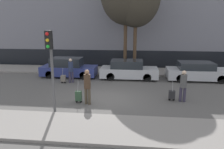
{
  "coord_description": "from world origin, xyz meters",
  "views": [
    {
      "loc": [
        1.64,
        -11.58,
        4.12
      ],
      "look_at": [
        0.18,
        1.8,
        0.95
      ],
      "focal_mm": 35.0,
      "sensor_mm": 36.0,
      "label": 1
    }
  ],
  "objects_px": {
    "parked_car_2": "(197,72)",
    "traffic_light": "(50,56)",
    "pedestrian_left": "(71,69)",
    "pedestrian_right": "(183,84)",
    "pedestrian_center": "(87,85)",
    "trolley_right": "(172,95)",
    "parked_car_0": "(68,68)",
    "parked_car_1": "(128,70)",
    "trolley_left": "(63,78)",
    "trolley_center": "(79,96)"
  },
  "relations": [
    {
      "from": "trolley_center",
      "to": "trolley_right",
      "type": "height_order",
      "value": "trolley_center"
    },
    {
      "from": "parked_car_2",
      "to": "traffic_light",
      "type": "bearing_deg",
      "value": -139.57
    },
    {
      "from": "parked_car_1",
      "to": "pedestrian_center",
      "type": "bearing_deg",
      "value": -108.71
    },
    {
      "from": "parked_car_2",
      "to": "pedestrian_center",
      "type": "distance_m",
      "value": 9.03
    },
    {
      "from": "trolley_center",
      "to": "traffic_light",
      "type": "height_order",
      "value": "traffic_light"
    },
    {
      "from": "parked_car_2",
      "to": "parked_car_0",
      "type": "bearing_deg",
      "value": 179.74
    },
    {
      "from": "pedestrian_center",
      "to": "pedestrian_right",
      "type": "relative_size",
      "value": 1.07
    },
    {
      "from": "pedestrian_center",
      "to": "traffic_light",
      "type": "xyz_separation_m",
      "value": [
        -1.32,
        -1.33,
        1.67
      ]
    },
    {
      "from": "parked_car_0",
      "to": "trolley_right",
      "type": "bearing_deg",
      "value": -33.31
    },
    {
      "from": "parked_car_0",
      "to": "trolley_right",
      "type": "xyz_separation_m",
      "value": [
        7.24,
        -4.76,
        -0.35
      ]
    },
    {
      "from": "parked_car_2",
      "to": "pedestrian_center",
      "type": "height_order",
      "value": "pedestrian_center"
    },
    {
      "from": "trolley_left",
      "to": "traffic_light",
      "type": "height_order",
      "value": "traffic_light"
    },
    {
      "from": "parked_car_1",
      "to": "parked_car_2",
      "type": "bearing_deg",
      "value": 1.01
    },
    {
      "from": "pedestrian_right",
      "to": "parked_car_2",
      "type": "bearing_deg",
      "value": 76.98
    },
    {
      "from": "pedestrian_left",
      "to": "parked_car_1",
      "type": "bearing_deg",
      "value": -1.02
    },
    {
      "from": "pedestrian_left",
      "to": "parked_car_0",
      "type": "bearing_deg",
      "value": 90.0
    },
    {
      "from": "pedestrian_right",
      "to": "parked_car_0",
      "type": "bearing_deg",
      "value": 157.56
    },
    {
      "from": "traffic_light",
      "to": "parked_car_2",
      "type": "bearing_deg",
      "value": 40.43
    },
    {
      "from": "trolley_left",
      "to": "traffic_light",
      "type": "bearing_deg",
      "value": -76.21
    },
    {
      "from": "trolley_center",
      "to": "pedestrian_left",
      "type": "bearing_deg",
      "value": 111.81
    },
    {
      "from": "trolley_left",
      "to": "trolley_right",
      "type": "height_order",
      "value": "trolley_left"
    },
    {
      "from": "trolley_left",
      "to": "trolley_right",
      "type": "bearing_deg",
      "value": -21.89
    },
    {
      "from": "pedestrian_center",
      "to": "trolley_left",
      "type": "bearing_deg",
      "value": 141.22
    },
    {
      "from": "parked_car_0",
      "to": "trolley_left",
      "type": "xyz_separation_m",
      "value": [
        0.21,
        -1.93,
        -0.35
      ]
    },
    {
      "from": "parked_car_0",
      "to": "trolley_right",
      "type": "height_order",
      "value": "parked_car_0"
    },
    {
      "from": "parked_car_1",
      "to": "pedestrian_left",
      "type": "relative_size",
      "value": 2.48
    },
    {
      "from": "parked_car_1",
      "to": "trolley_left",
      "type": "bearing_deg",
      "value": -158.24
    },
    {
      "from": "parked_car_0",
      "to": "trolley_left",
      "type": "relative_size",
      "value": 3.89
    },
    {
      "from": "trolley_center",
      "to": "trolley_right",
      "type": "distance_m",
      "value": 5.04
    },
    {
      "from": "parked_car_1",
      "to": "parked_car_0",
      "type": "bearing_deg",
      "value": 178.36
    },
    {
      "from": "parked_car_2",
      "to": "trolley_right",
      "type": "xyz_separation_m",
      "value": [
        -2.53,
        -4.71,
        -0.3
      ]
    },
    {
      "from": "pedestrian_left",
      "to": "trolley_left",
      "type": "bearing_deg",
      "value": -179.94
    },
    {
      "from": "parked_car_2",
      "to": "pedestrian_right",
      "type": "height_order",
      "value": "pedestrian_right"
    },
    {
      "from": "pedestrian_left",
      "to": "trolley_right",
      "type": "relative_size",
      "value": 1.57
    },
    {
      "from": "pedestrian_right",
      "to": "trolley_right",
      "type": "bearing_deg",
      "value": -179.93
    },
    {
      "from": "pedestrian_left",
      "to": "pedestrian_right",
      "type": "xyz_separation_m",
      "value": [
        7.06,
        -3.13,
        -0.01
      ]
    },
    {
      "from": "trolley_left",
      "to": "trolley_center",
      "type": "height_order",
      "value": "trolley_center"
    },
    {
      "from": "parked_car_2",
      "to": "pedestrian_left",
      "type": "xyz_separation_m",
      "value": [
        -9.05,
        -1.68,
        0.34
      ]
    },
    {
      "from": "pedestrian_right",
      "to": "traffic_light",
      "type": "height_order",
      "value": "traffic_light"
    },
    {
      "from": "pedestrian_center",
      "to": "trolley_right",
      "type": "xyz_separation_m",
      "value": [
        4.44,
        1.02,
        -0.71
      ]
    },
    {
      "from": "parked_car_0",
      "to": "parked_car_1",
      "type": "relative_size",
      "value": 1.0
    },
    {
      "from": "pedestrian_center",
      "to": "trolley_right",
      "type": "relative_size",
      "value": 1.67
    },
    {
      "from": "parked_car_0",
      "to": "trolley_center",
      "type": "relative_size",
      "value": 3.65
    },
    {
      "from": "parked_car_2",
      "to": "traffic_light",
      "type": "xyz_separation_m",
      "value": [
        -8.29,
        -7.06,
        2.08
      ]
    },
    {
      "from": "parked_car_2",
      "to": "traffic_light",
      "type": "height_order",
      "value": "traffic_light"
    },
    {
      "from": "trolley_left",
      "to": "trolley_center",
      "type": "bearing_deg",
      "value": -60.71
    },
    {
      "from": "pedestrian_right",
      "to": "trolley_right",
      "type": "xyz_separation_m",
      "value": [
        -0.54,
        0.09,
        -0.64
      ]
    },
    {
      "from": "trolley_left",
      "to": "traffic_light",
      "type": "xyz_separation_m",
      "value": [
        1.27,
        -5.17,
        2.38
      ]
    },
    {
      "from": "parked_car_1",
      "to": "trolley_center",
      "type": "height_order",
      "value": "parked_car_1"
    },
    {
      "from": "pedestrian_right",
      "to": "pedestrian_left",
      "type": "bearing_deg",
      "value": 165.6
    }
  ]
}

